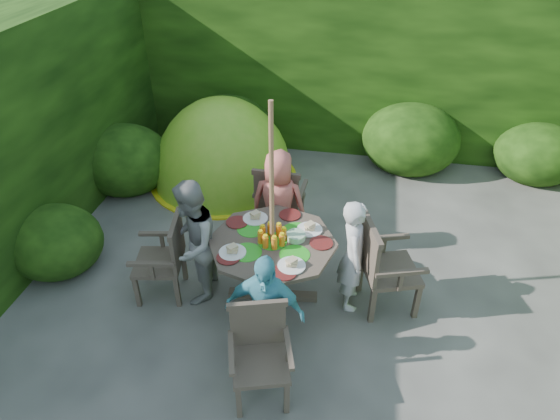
% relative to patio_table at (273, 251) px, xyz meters
% --- Properties ---
extents(ground, '(60.00, 60.00, 0.00)m').
position_rel_patio_table_xyz_m(ground, '(0.84, -0.13, -0.63)').
color(ground, '#44423D').
rests_on(ground, ground).
extents(hedge_enclosure, '(9.00, 9.00, 2.50)m').
position_rel_patio_table_xyz_m(hedge_enclosure, '(0.84, 1.21, 0.62)').
color(hedge_enclosure, black).
rests_on(hedge_enclosure, ground).
extents(patio_table, '(1.43, 1.43, 0.90)m').
position_rel_patio_table_xyz_m(patio_table, '(0.00, 0.00, 0.00)').
color(patio_table, '#3F3329').
rests_on(patio_table, ground).
extents(parasol_pole, '(0.05, 0.05, 2.20)m').
position_rel_patio_table_xyz_m(parasol_pole, '(-0.00, -0.00, 0.47)').
color(parasol_pole, brown).
rests_on(parasol_pole, ground).
extents(garden_chair_right, '(0.68, 0.72, 0.98)m').
position_rel_patio_table_xyz_m(garden_chair_right, '(1.08, 0.11, -0.11)').
color(garden_chair_right, '#3F3329').
rests_on(garden_chair_right, ground).
extents(garden_chair_left, '(0.56, 0.61, 0.89)m').
position_rel_patio_table_xyz_m(garden_chair_left, '(-1.10, -0.13, -0.15)').
color(garden_chair_left, '#3F3329').
rests_on(garden_chair_left, ground).
extents(garden_chair_back, '(0.58, 0.53, 0.94)m').
position_rel_patio_table_xyz_m(garden_chair_back, '(-0.15, 1.09, -0.13)').
color(garden_chair_back, '#3F3329').
rests_on(garden_chair_back, ground).
extents(garden_chair_front, '(0.61, 0.58, 0.84)m').
position_rel_patio_table_xyz_m(garden_chair_front, '(0.11, -1.10, -0.18)').
color(garden_chair_front, '#3F3329').
rests_on(garden_chair_front, ground).
extents(child_right, '(0.35, 0.48, 1.24)m').
position_rel_patio_table_xyz_m(child_right, '(0.79, 0.09, -0.01)').
color(child_right, silver).
rests_on(child_right, ground).
extents(child_left, '(0.58, 0.71, 1.36)m').
position_rel_patio_table_xyz_m(child_left, '(-0.80, -0.10, 0.05)').
color(child_left, gray).
rests_on(child_left, ground).
extents(child_back, '(0.64, 0.43, 1.30)m').
position_rel_patio_table_xyz_m(child_back, '(-0.10, 0.79, 0.02)').
color(child_back, '#DA665A').
rests_on(child_back, ground).
extents(child_front, '(0.71, 0.31, 1.21)m').
position_rel_patio_table_xyz_m(child_front, '(0.09, -0.80, -0.03)').
color(child_front, '#52AEC1').
rests_on(child_front, ground).
extents(dome_tent, '(2.18, 2.18, 2.43)m').
position_rel_patio_table_xyz_m(dome_tent, '(-1.20, 2.26, -0.63)').
color(dome_tent, '#73B623').
rests_on(dome_tent, ground).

